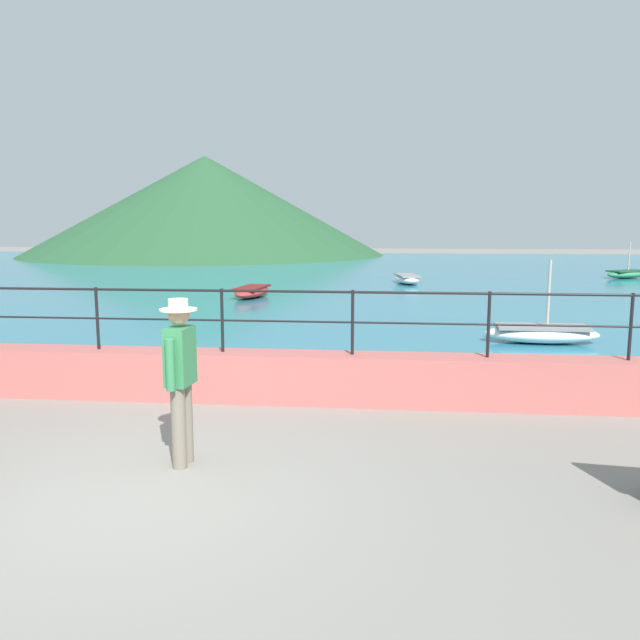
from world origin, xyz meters
TOP-DOWN VIEW (x-y plane):
  - ground_plane at (0.00, 0.00)m, footprint 120.00×120.00m
  - promenade_wall at (0.00, 3.20)m, footprint 20.00×0.56m
  - railing at (0.00, 3.20)m, footprint 18.44×0.04m
  - lake_water at (0.00, 25.84)m, footprint 64.00×44.32m
  - hill_main at (-11.94, 44.15)m, footprint 28.31×28.31m
  - person_walking at (0.21, 0.72)m, footprint 0.38×0.57m
  - boat_0 at (13.13, 24.52)m, footprint 2.42×2.00m
  - boat_1 at (3.16, 20.87)m, footprint 1.29×2.42m
  - boat_2 at (-2.17, 15.34)m, footprint 1.18×2.39m
  - boat_3 at (5.51, 7.87)m, footprint 2.32×0.95m

SIDE VIEW (x-z plane):
  - ground_plane at x=0.00m, z-range 0.00..0.00m
  - lake_water at x=0.00m, z-range 0.00..0.06m
  - boat_1 at x=3.16m, z-range 0.08..0.44m
  - boat_2 at x=-2.17m, z-range 0.08..0.44m
  - boat_0 at x=13.13m, z-range -0.56..1.07m
  - boat_3 at x=5.51m, z-range -0.60..1.12m
  - promenade_wall at x=0.00m, z-range 0.00..0.70m
  - person_walking at x=0.21m, z-range 0.10..1.85m
  - railing at x=0.00m, z-range 0.87..1.77m
  - hill_main at x=-11.94m, z-range 0.00..7.76m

